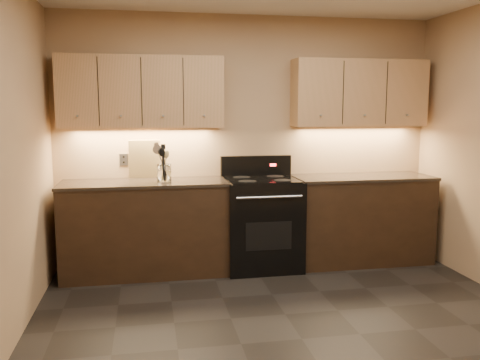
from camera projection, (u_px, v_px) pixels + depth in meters
The scene contains 15 objects.
floor at pixel (302, 339), 3.65m from camera, with size 4.00×4.00×0.00m, color black.
wall_back at pixel (248, 141), 5.41m from camera, with size 4.00×0.04×2.60m, color tan.
counter_left at pixel (145, 228), 5.04m from camera, with size 1.62×0.62×0.93m.
counter_right at pixel (361, 219), 5.45m from camera, with size 1.46×0.62×0.93m.
stove at pixel (261, 222), 5.23m from camera, with size 0.76×0.68×1.14m.
upper_cab_left at pixel (142, 92), 5.00m from camera, with size 1.60×0.30×0.70m, color tan.
upper_cab_right at pixel (359, 93), 5.41m from camera, with size 1.44×0.30×0.70m, color tan.
outlet_plate at pixel (124, 160), 5.20m from camera, with size 0.09×0.01×0.12m, color #B2B5BA.
utensil_crock at pixel (164, 173), 4.98m from camera, with size 0.16×0.16×0.17m.
cutting_board at pixel (144, 159), 5.20m from camera, with size 0.32×0.02×0.40m, color tan.
wooden_spoon at pixel (162, 165), 4.96m from camera, with size 0.06×0.06×0.29m, color tan, non-canonical shape.
black_spoon at pixel (164, 164), 4.97m from camera, with size 0.06×0.06×0.31m, color black, non-canonical shape.
black_turner at pixel (165, 162), 4.94m from camera, with size 0.08×0.08×0.36m, color black, non-canonical shape.
steel_spatula at pixel (167, 160), 4.98m from camera, with size 0.08×0.08×0.39m, color silver, non-canonical shape.
steel_skimmer at pixel (168, 163), 4.96m from camera, with size 0.09×0.09×0.34m, color silver, non-canonical shape.
Camera 1 is at (-1.06, -3.31, 1.66)m, focal length 38.00 mm.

